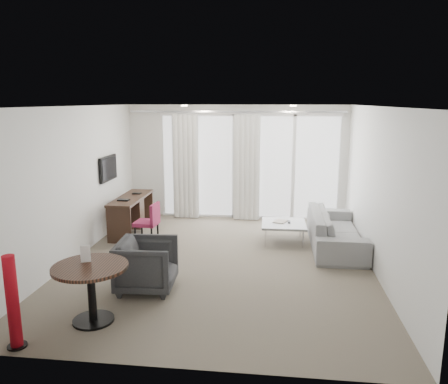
# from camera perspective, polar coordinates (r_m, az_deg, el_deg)

# --- Properties ---
(floor) EXTENTS (5.00, 6.00, 0.00)m
(floor) POSITION_cam_1_polar(r_m,az_deg,el_deg) (7.47, -0.55, -9.24)
(floor) COLOR #685E4F
(floor) RESTS_ON ground
(ceiling) EXTENTS (5.00, 6.00, 0.00)m
(ceiling) POSITION_cam_1_polar(r_m,az_deg,el_deg) (6.97, -0.60, 11.13)
(ceiling) COLOR white
(ceiling) RESTS_ON ground
(wall_left) EXTENTS (0.00, 6.00, 2.60)m
(wall_left) POSITION_cam_1_polar(r_m,az_deg,el_deg) (7.83, -19.05, 0.98)
(wall_left) COLOR silver
(wall_left) RESTS_ON ground
(wall_right) EXTENTS (0.00, 6.00, 2.60)m
(wall_right) POSITION_cam_1_polar(r_m,az_deg,el_deg) (7.23, 19.48, 0.10)
(wall_right) COLOR silver
(wall_right) RESTS_ON ground
(wall_front) EXTENTS (5.00, 0.00, 2.60)m
(wall_front) POSITION_cam_1_polar(r_m,az_deg,el_deg) (4.25, -5.82, -7.27)
(wall_front) COLOR silver
(wall_front) RESTS_ON ground
(window_panel) EXTENTS (4.00, 0.02, 2.38)m
(window_panel) POSITION_cam_1_polar(r_m,az_deg,el_deg) (10.03, 3.33, 3.30)
(window_panel) COLOR white
(window_panel) RESTS_ON ground
(window_frame) EXTENTS (4.10, 0.06, 2.44)m
(window_frame) POSITION_cam_1_polar(r_m,az_deg,el_deg) (10.01, 3.32, 3.28)
(window_frame) COLOR white
(window_frame) RESTS_ON ground
(curtain_left) EXTENTS (0.60, 0.20, 2.38)m
(curtain_left) POSITION_cam_1_polar(r_m,az_deg,el_deg) (10.06, -5.02, 3.30)
(curtain_left) COLOR silver
(curtain_left) RESTS_ON ground
(curtain_right) EXTENTS (0.60, 0.20, 2.38)m
(curtain_right) POSITION_cam_1_polar(r_m,az_deg,el_deg) (9.87, 2.98, 3.16)
(curtain_right) COLOR silver
(curtain_right) RESTS_ON ground
(curtain_track) EXTENTS (4.80, 0.04, 0.04)m
(curtain_track) POSITION_cam_1_polar(r_m,az_deg,el_deg) (9.78, 1.57, 10.45)
(curtain_track) COLOR #B2B2B7
(curtain_track) RESTS_ON ceiling
(downlight_a) EXTENTS (0.12, 0.12, 0.02)m
(downlight_a) POSITION_cam_1_polar(r_m,az_deg,el_deg) (8.70, -5.21, 11.16)
(downlight_a) COLOR #FFE0B2
(downlight_a) RESTS_ON ceiling
(downlight_b) EXTENTS (0.12, 0.12, 0.02)m
(downlight_b) POSITION_cam_1_polar(r_m,az_deg,el_deg) (8.52, 9.02, 11.05)
(downlight_b) COLOR #FFE0B2
(downlight_b) RESTS_ON ceiling
(desk) EXTENTS (0.50, 1.60, 0.75)m
(desk) POSITION_cam_1_polar(r_m,az_deg,el_deg) (9.24, -11.97, -2.91)
(desk) COLOR #301F16
(desk) RESTS_ON floor
(tv) EXTENTS (0.05, 0.80, 0.50)m
(tv) POSITION_cam_1_polar(r_m,az_deg,el_deg) (9.11, -14.89, 3.01)
(tv) COLOR black
(tv) RESTS_ON wall_left
(desk_chair) EXTENTS (0.47, 0.45, 0.80)m
(desk_chair) POSITION_cam_1_polar(r_m,az_deg,el_deg) (8.43, -10.11, -4.07)
(desk_chair) COLOR maroon
(desk_chair) RESTS_ON floor
(round_table) EXTENTS (1.07, 1.07, 0.73)m
(round_table) POSITION_cam_1_polar(r_m,az_deg,el_deg) (5.73, -16.89, -12.59)
(round_table) COLOR black
(round_table) RESTS_ON floor
(menu_card) EXTENTS (0.12, 0.05, 0.21)m
(menu_card) POSITION_cam_1_polar(r_m,az_deg,el_deg) (5.73, -17.58, -8.82)
(menu_card) COLOR white
(menu_card) RESTS_ON round_table
(red_lamp) EXTENTS (0.23, 0.23, 1.07)m
(red_lamp) POSITION_cam_1_polar(r_m,az_deg,el_deg) (5.42, -25.88, -12.82)
(red_lamp) COLOR maroon
(red_lamp) RESTS_ON floor
(tub_armchair) EXTENTS (0.86, 0.84, 0.74)m
(tub_armchair) POSITION_cam_1_polar(r_m,az_deg,el_deg) (6.45, -10.04, -9.36)
(tub_armchair) COLOR #2F2F31
(tub_armchair) RESTS_ON floor
(coffee_table) EXTENTS (0.85, 0.85, 0.38)m
(coffee_table) POSITION_cam_1_polar(r_m,az_deg,el_deg) (8.57, 7.77, -5.22)
(coffee_table) COLOR gray
(coffee_table) RESTS_ON floor
(remote) EXTENTS (0.05, 0.17, 0.02)m
(remote) POSITION_cam_1_polar(r_m,az_deg,el_deg) (8.57, 8.49, -4.05)
(remote) COLOR black
(remote) RESTS_ON coffee_table
(magazine) EXTENTS (0.28, 0.31, 0.01)m
(magazine) POSITION_cam_1_polar(r_m,az_deg,el_deg) (8.59, 7.36, -3.97)
(magazine) COLOR gray
(magazine) RESTS_ON coffee_table
(sofa) EXTENTS (0.89, 2.28, 0.67)m
(sofa) POSITION_cam_1_polar(r_m,az_deg,el_deg) (8.42, 14.34, -4.77)
(sofa) COLOR gray
(sofa) RESTS_ON floor
(terrace_slab) EXTENTS (5.60, 3.00, 0.12)m
(terrace_slab) POSITION_cam_1_polar(r_m,az_deg,el_deg) (11.75, 3.71, -1.70)
(terrace_slab) COLOR #4D4D50
(terrace_slab) RESTS_ON ground
(rattan_chair_a) EXTENTS (0.73, 0.73, 0.81)m
(rattan_chair_a) POSITION_cam_1_polar(r_m,az_deg,el_deg) (11.68, 8.80, 0.43)
(rattan_chair_a) COLOR brown
(rattan_chair_a) RESTS_ON terrace_slab
(rattan_chair_b) EXTENTS (0.72, 0.72, 0.87)m
(rattan_chair_b) POSITION_cam_1_polar(r_m,az_deg,el_deg) (11.27, 13.49, -0.01)
(rattan_chair_b) COLOR brown
(rattan_chair_b) RESTS_ON terrace_slab
(rattan_table) EXTENTS (0.50, 0.50, 0.49)m
(rattan_table) POSITION_cam_1_polar(r_m,az_deg,el_deg) (11.20, 10.42, -0.93)
(rattan_table) COLOR brown
(rattan_table) RESTS_ON terrace_slab
(balustrade) EXTENTS (5.50, 0.06, 1.05)m
(balustrade) POSITION_cam_1_polar(r_m,az_deg,el_deg) (13.06, 4.10, 2.17)
(balustrade) COLOR #B2B2B7
(balustrade) RESTS_ON terrace_slab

